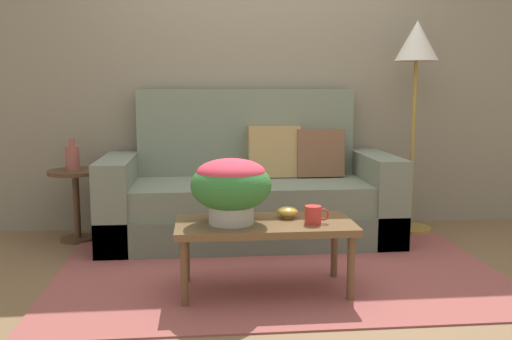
{
  "coord_description": "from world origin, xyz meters",
  "views": [
    {
      "loc": [
        -0.48,
        -3.4,
        1.18
      ],
      "look_at": [
        -0.12,
        0.24,
        0.63
      ],
      "focal_mm": 39.38,
      "sensor_mm": 36.0,
      "label": 1
    }
  ],
  "objects_px": {
    "couch": "(251,195)",
    "potted_plant": "(231,184)",
    "side_table": "(76,192)",
    "floor_lamp": "(416,61)",
    "coffee_table": "(265,229)",
    "table_vase": "(72,157)",
    "coffee_mug": "(314,215)",
    "snack_bowl": "(287,212)"
  },
  "relations": [
    {
      "from": "coffee_table",
      "to": "floor_lamp",
      "type": "distance_m",
      "value": 2.11
    },
    {
      "from": "coffee_mug",
      "to": "table_vase",
      "type": "xyz_separation_m",
      "value": [
        -1.59,
        1.3,
        0.18
      ]
    },
    {
      "from": "coffee_mug",
      "to": "table_vase",
      "type": "relative_size",
      "value": 0.59
    },
    {
      "from": "coffee_mug",
      "to": "couch",
      "type": "bearing_deg",
      "value": 101.09
    },
    {
      "from": "couch",
      "to": "side_table",
      "type": "distance_m",
      "value": 1.34
    },
    {
      "from": "floor_lamp",
      "to": "coffee_mug",
      "type": "height_order",
      "value": "floor_lamp"
    },
    {
      "from": "coffee_table",
      "to": "table_vase",
      "type": "relative_size",
      "value": 4.24
    },
    {
      "from": "coffee_table",
      "to": "table_vase",
      "type": "bearing_deg",
      "value": 137.14
    },
    {
      "from": "couch",
      "to": "coffee_table",
      "type": "relative_size",
      "value": 2.19
    },
    {
      "from": "couch",
      "to": "floor_lamp",
      "type": "distance_m",
      "value": 1.69
    },
    {
      "from": "floor_lamp",
      "to": "coffee_table",
      "type": "bearing_deg",
      "value": -136.64
    },
    {
      "from": "floor_lamp",
      "to": "potted_plant",
      "type": "distance_m",
      "value": 2.14
    },
    {
      "from": "table_vase",
      "to": "coffee_mug",
      "type": "bearing_deg",
      "value": -39.29
    },
    {
      "from": "couch",
      "to": "potted_plant",
      "type": "bearing_deg",
      "value": -100.49
    },
    {
      "from": "couch",
      "to": "potted_plant",
      "type": "height_order",
      "value": "couch"
    },
    {
      "from": "potted_plant",
      "to": "table_vase",
      "type": "distance_m",
      "value": 1.69
    },
    {
      "from": "side_table",
      "to": "table_vase",
      "type": "relative_size",
      "value": 2.3
    },
    {
      "from": "potted_plant",
      "to": "side_table",
      "type": "bearing_deg",
      "value": 131.93
    },
    {
      "from": "side_table",
      "to": "coffee_mug",
      "type": "height_order",
      "value": "side_table"
    },
    {
      "from": "floor_lamp",
      "to": "coffee_mug",
      "type": "bearing_deg",
      "value": -128.79
    },
    {
      "from": "couch",
      "to": "coffee_table",
      "type": "xyz_separation_m",
      "value": [
        -0.03,
        -1.16,
        0.03
      ]
    },
    {
      "from": "couch",
      "to": "snack_bowl",
      "type": "height_order",
      "value": "couch"
    },
    {
      "from": "coffee_table",
      "to": "side_table",
      "type": "bearing_deg",
      "value": 136.84
    },
    {
      "from": "table_vase",
      "to": "couch",
      "type": "bearing_deg",
      "value": -3.04
    },
    {
      "from": "couch",
      "to": "coffee_mug",
      "type": "height_order",
      "value": "couch"
    },
    {
      "from": "floor_lamp",
      "to": "side_table",
      "type": "bearing_deg",
      "value": -179.0
    },
    {
      "from": "coffee_table",
      "to": "side_table",
      "type": "height_order",
      "value": "side_table"
    },
    {
      "from": "side_table",
      "to": "potted_plant",
      "type": "xyz_separation_m",
      "value": [
        1.12,
        -1.25,
        0.26
      ]
    },
    {
      "from": "couch",
      "to": "side_table",
      "type": "relative_size",
      "value": 4.02
    },
    {
      "from": "coffee_mug",
      "to": "snack_bowl",
      "type": "relative_size",
      "value": 1.11
    },
    {
      "from": "couch",
      "to": "side_table",
      "type": "height_order",
      "value": "couch"
    },
    {
      "from": "side_table",
      "to": "floor_lamp",
      "type": "relative_size",
      "value": 0.33
    },
    {
      "from": "coffee_mug",
      "to": "side_table",
      "type": "bearing_deg",
      "value": 140.47
    },
    {
      "from": "couch",
      "to": "side_table",
      "type": "bearing_deg",
      "value": 176.96
    },
    {
      "from": "coffee_mug",
      "to": "snack_bowl",
      "type": "distance_m",
      "value": 0.2
    },
    {
      "from": "coffee_table",
      "to": "potted_plant",
      "type": "xyz_separation_m",
      "value": [
        -0.19,
        -0.02,
        0.27
      ]
    },
    {
      "from": "couch",
      "to": "coffee_table",
      "type": "bearing_deg",
      "value": -91.27
    },
    {
      "from": "couch",
      "to": "snack_bowl",
      "type": "xyz_separation_m",
      "value": [
        0.12,
        -1.08,
        0.11
      ]
    },
    {
      "from": "floor_lamp",
      "to": "couch",
      "type": "bearing_deg",
      "value": -174.94
    },
    {
      "from": "side_table",
      "to": "coffee_mug",
      "type": "distance_m",
      "value": 2.05
    },
    {
      "from": "snack_bowl",
      "to": "table_vase",
      "type": "bearing_deg",
      "value": 141.99
    },
    {
      "from": "coffee_table",
      "to": "potted_plant",
      "type": "distance_m",
      "value": 0.33
    }
  ]
}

